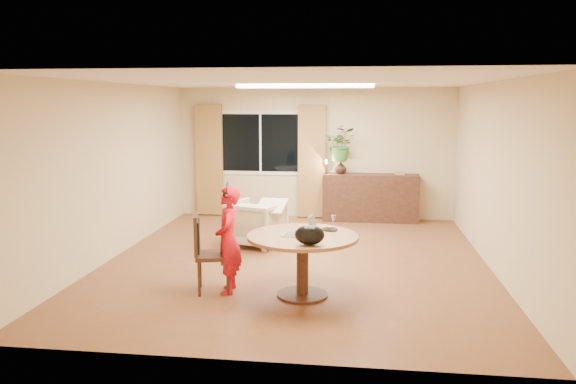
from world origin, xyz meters
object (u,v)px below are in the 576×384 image
object	(u,v)px
dining_table	(303,248)
armchair	(257,223)
child	(228,240)
dining_chair	(213,253)
sideboard	(370,198)

from	to	relation	value
dining_table	armchair	distance (m)	2.54
dining_table	child	size ratio (longest dim) A/B	1.01
armchair	dining_table	bearing A→B (deg)	131.04
dining_table	dining_chair	bearing A→B (deg)	177.94
dining_table	child	distance (m)	0.92
dining_table	dining_chair	size ratio (longest dim) A/B	1.37
dining_chair	sideboard	distance (m)	4.87
dining_table	dining_chair	xyz separation A→B (m)	(-1.10, 0.04, -0.11)
dining_chair	sideboard	size ratio (longest dim) A/B	0.52
dining_chair	child	xyz separation A→B (m)	(0.19, 0.00, 0.17)
child	sideboard	distance (m)	4.79
child	armchair	xyz separation A→B (m)	(-0.07, 2.28, -0.29)
dining_table	sideboard	world-z (taller)	sideboard
dining_table	dining_chair	world-z (taller)	dining_chair
dining_chair	sideboard	bearing A→B (deg)	51.76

